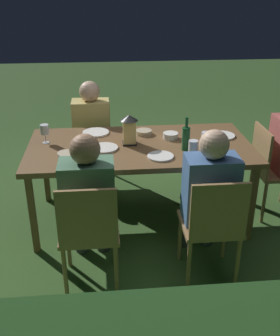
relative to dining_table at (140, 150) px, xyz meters
The scene contains 21 objects.
ground_plane 0.70m from the dining_table, ahead, with size 16.00×16.00×0.00m, color #385B28.
dining_table is the anchor object (origin of this frame).
chair_side_right_a 1.02m from the dining_table, 116.36° to the left, with size 0.42×0.40×0.87m.
person_in_blue 0.82m from the dining_table, 122.42° to the left, with size 0.38×0.47×1.15m.
chair_side_left_b 1.02m from the dining_table, 63.64° to the right, with size 0.42×0.40×0.87m.
person_in_mustard 0.82m from the dining_table, 57.58° to the right, with size 0.38×0.47×1.15m.
chair_head_near 1.25m from the dining_table, behind, with size 0.40×0.42×0.87m.
chair_side_right_b 1.02m from the dining_table, 63.64° to the left, with size 0.42×0.40×0.87m.
person_in_green 0.82m from the dining_table, 57.58° to the left, with size 0.38×0.47×1.15m.
lantern_centerpiece 0.22m from the dining_table, 19.12° to the right, with size 0.15×0.15×0.27m.
green_bottle_on_table 0.43m from the dining_table, 157.83° to the left, with size 0.07×0.07×0.29m.
wine_glass_a 0.85m from the dining_table, ahead, with size 0.08×0.08×0.17m.
wine_glass_b 0.56m from the dining_table, 136.28° to the left, with size 0.08×0.08×0.17m.
wine_glass_c 0.59m from the dining_table, 160.11° to the left, with size 0.08×0.08×0.17m.
plate_a 0.51m from the dining_table, 40.04° to the right, with size 0.25×0.25×0.01m, color white.
plate_b 0.32m from the dining_table, 11.33° to the left, with size 0.23×0.23×0.01m, color white.
plate_c 0.79m from the dining_table, 169.92° to the right, with size 0.24×0.24×0.01m, color white.
plate_d 0.32m from the dining_table, 116.45° to the left, with size 0.22×0.22×0.01m, color white.
bowl_olives 0.66m from the dining_table, 19.45° to the left, with size 0.16×0.16×0.04m.
bowl_bread 0.27m from the dining_table, 103.08° to the right, with size 0.15×0.15×0.04m.
bowl_salad 0.33m from the dining_table, 156.37° to the right, with size 0.14×0.14×0.05m.
Camera 1 is at (0.30, 3.24, 2.07)m, focal length 42.70 mm.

